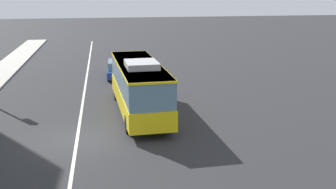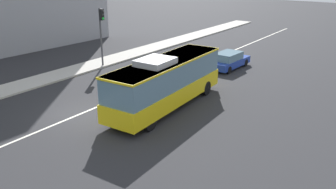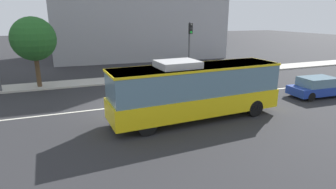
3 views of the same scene
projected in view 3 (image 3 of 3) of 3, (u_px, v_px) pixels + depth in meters
The scene contains 7 objects.
ground_plane at pixel (117, 107), 17.80m from camera, with size 160.00×160.00×0.00m, color #28282B.
sidewalk_kerb at pixel (101, 81), 24.64m from camera, with size 80.00×2.57×0.14m, color #B2ADA3.
lane_centre_line at pixel (117, 107), 17.80m from camera, with size 76.00×0.16×0.01m, color silver.
transit_bus at pixel (196, 88), 15.40m from camera, with size 10.13×3.07×3.46m.
sedan_blue at pixel (318, 87), 20.07m from camera, with size 4.58×2.01×1.46m.
traffic_light_mid_block at pixel (190, 40), 25.56m from camera, with size 0.33×0.62×5.20m.
street_tree_kerbside_left at pixel (34, 39), 21.52m from camera, with size 3.47×3.47×5.76m.
Camera 3 is at (-2.82, -16.96, 5.75)m, focal length 29.06 mm.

